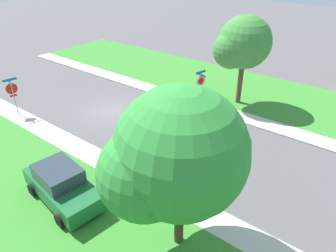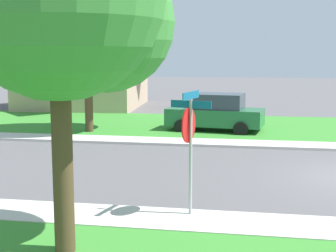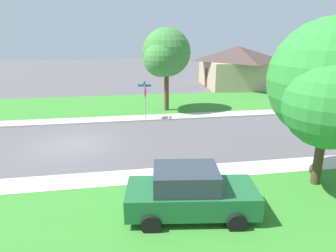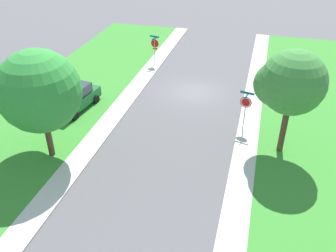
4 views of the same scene
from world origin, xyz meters
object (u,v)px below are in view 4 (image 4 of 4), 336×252
stop_sign_far_corner (246,104)px  tree_corner_large (37,92)px  stop_sign_near_corner (155,45)px  car_green_behind_trees (75,98)px  tree_sidewalk_mid (288,83)px

stop_sign_far_corner → tree_corner_large: size_ratio=0.42×
stop_sign_near_corner → stop_sign_far_corner: (-8.91, 9.21, 0.01)m
stop_sign_far_corner → car_green_behind_trees: (12.07, 0.35, -1.01)m
stop_sign_near_corner → stop_sign_far_corner: bearing=134.0°
stop_sign_far_corner → tree_corner_large: bearing=27.6°
tree_sidewalk_mid → car_green_behind_trees: bearing=-5.7°
car_green_behind_trees → tree_corner_large: tree_corner_large is taller
car_green_behind_trees → stop_sign_near_corner: bearing=-108.3°
stop_sign_near_corner → car_green_behind_trees: stop_sign_near_corner is taller
stop_sign_far_corner → tree_sidewalk_mid: 3.81m
stop_sign_far_corner → car_green_behind_trees: bearing=1.7°
stop_sign_near_corner → stop_sign_far_corner: 12.81m
stop_sign_near_corner → tree_sidewalk_mid: bearing=135.3°
tree_corner_large → tree_sidewalk_mid: 13.81m
stop_sign_near_corner → tree_sidewalk_mid: 15.82m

